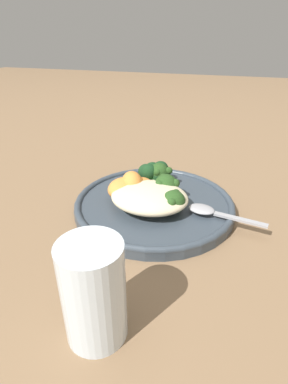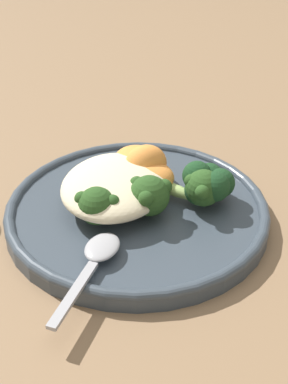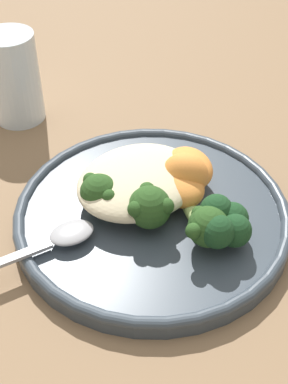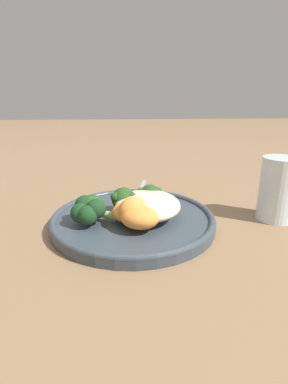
# 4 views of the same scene
# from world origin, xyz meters

# --- Properties ---
(ground_plane) EXTENTS (4.00, 4.00, 0.00)m
(ground_plane) POSITION_xyz_m (0.00, 0.00, 0.00)
(ground_plane) COLOR #846647
(plate) EXTENTS (0.28, 0.28, 0.02)m
(plate) POSITION_xyz_m (-0.01, -0.02, 0.01)
(plate) COLOR #38424C
(plate) RESTS_ON ground_plane
(quinoa_mound) EXTENTS (0.13, 0.11, 0.03)m
(quinoa_mound) POSITION_xyz_m (-0.01, 0.01, 0.04)
(quinoa_mound) COLOR beige
(quinoa_mound) RESTS_ON plate
(broccoli_stalk_0) EXTENTS (0.04, 0.08, 0.03)m
(broccoli_stalk_0) POSITION_xyz_m (0.01, 0.01, 0.03)
(broccoli_stalk_0) COLOR #9EBC66
(broccoli_stalk_0) RESTS_ON plate
(broccoli_stalk_1) EXTENTS (0.10, 0.07, 0.04)m
(broccoli_stalk_1) POSITION_xyz_m (-0.05, 0.01, 0.04)
(broccoli_stalk_1) COLOR #9EBC66
(broccoli_stalk_1) RESTS_ON plate
(broccoli_stalk_2) EXTENTS (0.09, 0.04, 0.04)m
(broccoli_stalk_2) POSITION_xyz_m (-0.02, -0.03, 0.04)
(broccoli_stalk_2) COLOR #9EBC66
(broccoli_stalk_2) RESTS_ON plate
(broccoli_stalk_3) EXTENTS (0.07, 0.11, 0.04)m
(broccoli_stalk_3) POSITION_xyz_m (-0.00, -0.08, 0.04)
(broccoli_stalk_3) COLOR #9EBC66
(broccoli_stalk_3) RESTS_ON plate
(sweet_potato_chunk_0) EXTENTS (0.06, 0.07, 0.03)m
(sweet_potato_chunk_0) POSITION_xyz_m (0.02, -0.02, 0.04)
(sweet_potato_chunk_0) COLOR orange
(sweet_potato_chunk_0) RESTS_ON plate
(sweet_potato_chunk_1) EXTENTS (0.06, 0.07, 0.03)m
(sweet_potato_chunk_1) POSITION_xyz_m (0.05, -0.01, 0.04)
(sweet_potato_chunk_1) COLOR orange
(sweet_potato_chunk_1) RESTS_ON plate
(sweet_potato_chunk_2) EXTENTS (0.06, 0.06, 0.05)m
(sweet_potato_chunk_2) POSITION_xyz_m (0.03, -0.02, 0.04)
(sweet_potato_chunk_2) COLOR orange
(sweet_potato_chunk_2) RESTS_ON plate
(kale_tuft) EXTENTS (0.06, 0.06, 0.04)m
(kale_tuft) POSITION_xyz_m (0.01, -0.09, 0.04)
(kale_tuft) COLOR #193D1E
(kale_tuft) RESTS_ON plate
(spoon) EXTENTS (0.13, 0.04, 0.01)m
(spoon) POSITION_xyz_m (-0.11, 0.00, 0.03)
(spoon) COLOR #A3A3A8
(spoon) RESTS_ON plate
(water_glass) EXTENTS (0.06, 0.06, 0.12)m
(water_glass) POSITION_xyz_m (-0.02, 0.24, 0.06)
(water_glass) COLOR silver
(water_glass) RESTS_ON ground_plane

